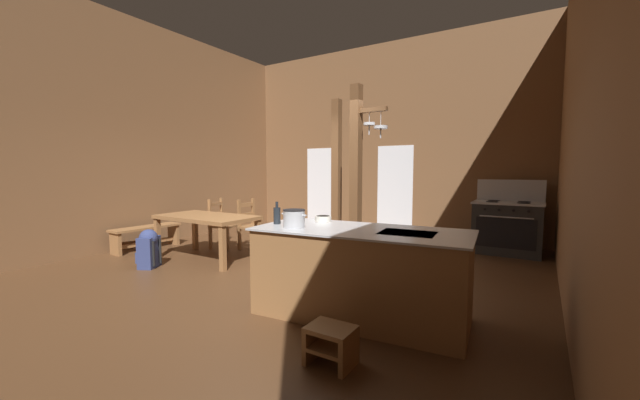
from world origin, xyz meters
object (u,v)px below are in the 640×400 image
bench_along_left_wall (146,234)px  stockpot_on_counter (294,218)px  kitchen_island (360,273)px  backpack (149,247)px  stove_range (507,227)px  ladderback_chair_near_window (252,226)px  dining_table (207,221)px  ladderback_chair_by_post (222,224)px  mixing_bowl_on_counter (323,219)px  step_stool (331,342)px  bottle_tall_on_counter (277,215)px

bench_along_left_wall → stockpot_on_counter: 4.30m
kitchen_island → backpack: size_ratio=3.76×
stove_range → ladderback_chair_near_window: stove_range is taller
stove_range → dining_table: size_ratio=0.78×
stove_range → ladderback_chair_by_post: (-4.72, -2.39, -0.03)m
stockpot_on_counter → mixing_bowl_on_counter: bearing=85.0°
kitchen_island → mixing_bowl_on_counter: bearing=157.0°
kitchen_island → mixing_bowl_on_counter: size_ratio=11.92×
stockpot_on_counter → ladderback_chair_near_window: bearing=140.5°
step_stool → backpack: bearing=166.3°
backpack → mixing_bowl_on_counter: 3.04m
step_stool → ladderback_chair_by_post: ladderback_chair_by_post is taller
ladderback_chair_near_window → mixing_bowl_on_counter: bearing=-31.1°
kitchen_island → stockpot_on_counter: stockpot_on_counter is taller
stove_range → ladderback_chair_near_window: bearing=-152.2°
stockpot_on_counter → mixing_bowl_on_counter: stockpot_on_counter is taller
ladderback_chair_near_window → step_stool: bearing=-39.5°
ladderback_chair_by_post → bench_along_left_wall: (-1.10, -0.87, -0.15)m
kitchen_island → dining_table: kitchen_island is taller
mixing_bowl_on_counter → ladderback_chair_by_post: bearing=157.0°
kitchen_island → ladderback_chair_by_post: ladderback_chair_by_post is taller
backpack → mixing_bowl_on_counter: mixing_bowl_on_counter is taller
step_stool → bottle_tall_on_counter: 1.62m
bottle_tall_on_counter → dining_table: bearing=156.9°
step_stool → mixing_bowl_on_counter: size_ratio=1.92×
ladderback_chair_near_window → backpack: ladderback_chair_near_window is taller
kitchen_island → step_stool: size_ratio=6.21×
dining_table → stockpot_on_counter: size_ratio=5.56×
dining_table → backpack: bearing=-111.6°
ladderback_chair_by_post → bottle_tall_on_counter: (2.73, -1.73, 0.55)m
bench_along_left_wall → backpack: backpack is taller
kitchen_island → backpack: (-3.56, -0.04, -0.14)m
stockpot_on_counter → dining_table: bearing=157.7°
ladderback_chair_by_post → mixing_bowl_on_counter: mixing_bowl_on_counter is taller
dining_table → ladderback_chair_near_window: bearing=82.1°
bench_along_left_wall → backpack: (1.22, -0.73, 0.01)m
kitchen_island → bottle_tall_on_counter: size_ratio=9.01×
bench_along_left_wall → mixing_bowl_on_counter: mixing_bowl_on_counter is taller
bench_along_left_wall → ladderback_chair_by_post: bearing=38.2°
stove_range → stockpot_on_counter: bearing=-111.9°
step_stool → bench_along_left_wall: 5.25m
bench_along_left_wall → backpack: size_ratio=2.14×
dining_table → ladderback_chair_by_post: ladderback_chair_by_post is taller
stove_range → dining_table: stove_range is taller
bench_along_left_wall → bottle_tall_on_counter: size_ratio=5.11×
dining_table → backpack: dining_table is taller
dining_table → ladderback_chair_by_post: 0.90m
kitchen_island → stockpot_on_counter: (-0.65, -0.26, 0.55)m
stockpot_on_counter → mixing_bowl_on_counter: (0.04, 0.51, -0.06)m
backpack → bottle_tall_on_counter: size_ratio=2.40×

